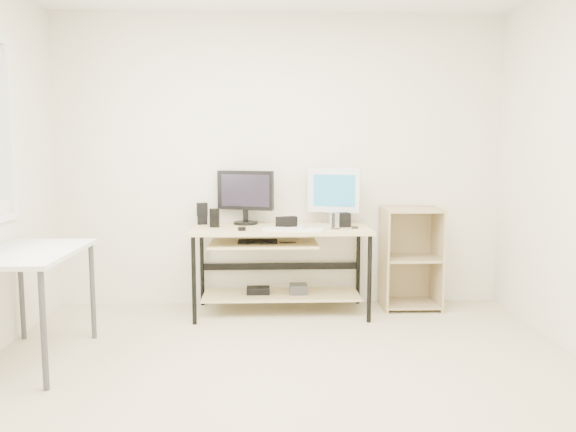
# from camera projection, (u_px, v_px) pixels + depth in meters

# --- Properties ---
(room) EXTENTS (4.01, 4.01, 2.62)m
(room) POSITION_uv_depth(u_px,v_px,m) (263.00, 166.00, 3.09)
(room) COLOR beige
(room) RESTS_ON ground
(desk) EXTENTS (1.50, 0.65, 0.75)m
(desk) POSITION_uv_depth(u_px,v_px,m) (278.00, 252.00, 4.79)
(desk) COLOR beige
(desk) RESTS_ON ground
(side_table) EXTENTS (0.60, 1.00, 0.75)m
(side_table) POSITION_uv_depth(u_px,v_px,m) (29.00, 263.00, 3.67)
(side_table) COLOR white
(side_table) RESTS_ON ground
(shelf_unit) EXTENTS (0.50, 0.40, 0.90)m
(shelf_unit) POSITION_uv_depth(u_px,v_px,m) (409.00, 257.00, 5.01)
(shelf_unit) COLOR tan
(shelf_unit) RESTS_ON ground
(black_monitor) EXTENTS (0.50, 0.23, 0.47)m
(black_monitor) POSITION_uv_depth(u_px,v_px,m) (245.00, 194.00, 4.93)
(black_monitor) COLOR black
(black_monitor) RESTS_ON desk
(white_imac) EXTENTS (0.45, 0.19, 0.49)m
(white_imac) POSITION_uv_depth(u_px,v_px,m) (334.00, 192.00, 4.93)
(white_imac) COLOR silver
(white_imac) RESTS_ON desk
(keyboard) EXTENTS (0.51, 0.24, 0.02)m
(keyboard) POSITION_uv_depth(u_px,v_px,m) (293.00, 229.00, 4.58)
(keyboard) COLOR white
(keyboard) RESTS_ON desk
(mouse) EXTENTS (0.12, 0.15, 0.04)m
(mouse) POSITION_uv_depth(u_px,v_px,m) (302.00, 227.00, 4.65)
(mouse) COLOR #B8B8BD
(mouse) RESTS_ON desk
(center_speaker) EXTENTS (0.19, 0.14, 0.09)m
(center_speaker) POSITION_uv_depth(u_px,v_px,m) (286.00, 222.00, 4.80)
(center_speaker) COLOR black
(center_speaker) RESTS_ON desk
(speaker_left) EXTENTS (0.11, 0.11, 0.19)m
(speaker_left) POSITION_uv_depth(u_px,v_px,m) (202.00, 213.00, 4.95)
(speaker_left) COLOR black
(speaker_left) RESTS_ON desk
(speaker_right) EXTENTS (0.12, 0.12, 0.12)m
(speaker_right) POSITION_uv_depth(u_px,v_px,m) (343.00, 220.00, 4.79)
(speaker_right) COLOR black
(speaker_right) RESTS_ON desk
(audio_controller) EXTENTS (0.08, 0.05, 0.16)m
(audio_controller) POSITION_uv_depth(u_px,v_px,m) (215.00, 218.00, 4.76)
(audio_controller) COLOR black
(audio_controller) RESTS_ON desk
(volume_puck) EXTENTS (0.08, 0.08, 0.03)m
(volume_puck) POSITION_uv_depth(u_px,v_px,m) (242.00, 229.00, 4.57)
(volume_puck) COLOR black
(volume_puck) RESTS_ON desk
(smartphone) EXTENTS (0.07, 0.11, 0.01)m
(smartphone) POSITION_uv_depth(u_px,v_px,m) (355.00, 227.00, 4.73)
(smartphone) COLOR black
(smartphone) RESTS_ON desk
(coaster) EXTENTS (0.09, 0.09, 0.01)m
(coaster) POSITION_uv_depth(u_px,v_px,m) (335.00, 229.00, 4.66)
(coaster) COLOR #A7704B
(coaster) RESTS_ON desk
(drinking_glass) EXTENTS (0.07, 0.07, 0.13)m
(drinking_glass) POSITION_uv_depth(u_px,v_px,m) (335.00, 221.00, 4.65)
(drinking_glass) COLOR white
(drinking_glass) RESTS_ON coaster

